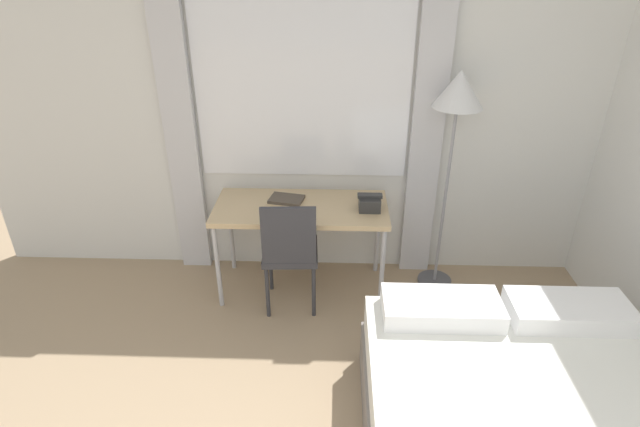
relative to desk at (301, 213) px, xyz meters
name	(u,v)px	position (x,y,z in m)	size (l,w,h in m)	color
wall_back_with_window	(312,112)	(0.07, 0.37, 0.67)	(5.37, 0.13, 2.70)	silver
desk	(301,213)	(0.00, 0.00, 0.00)	(1.30, 0.59, 0.74)	tan
desk_chair	(290,249)	(-0.07, -0.27, -0.15)	(0.42, 0.42, 0.92)	#333338
standing_lamp	(457,107)	(1.09, 0.10, 0.80)	(0.35, 0.35, 1.73)	#4C4C51
telephone	(370,203)	(0.51, -0.04, 0.11)	(0.18, 0.16, 0.12)	#2D2D2D
book	(287,199)	(-0.12, 0.08, 0.07)	(0.28, 0.22, 0.02)	#4C4238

